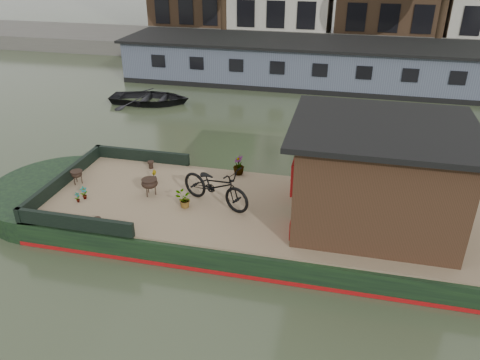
% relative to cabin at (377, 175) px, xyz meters
% --- Properties ---
extents(ground, '(120.00, 120.00, 0.00)m').
position_rel_cabin_xyz_m(ground, '(-2.19, 0.00, -1.88)').
color(ground, '#353E27').
rests_on(ground, ground).
extents(houseboat_hull, '(14.01, 4.02, 0.60)m').
position_rel_cabin_xyz_m(houseboat_hull, '(-3.52, 0.00, -1.60)').
color(houseboat_hull, black).
rests_on(houseboat_hull, ground).
extents(houseboat_deck, '(11.80, 3.80, 0.05)m').
position_rel_cabin_xyz_m(houseboat_deck, '(-2.19, 0.00, -1.25)').
color(houseboat_deck, '#79664B').
rests_on(houseboat_deck, houseboat_hull).
extents(bow_bulwark, '(3.00, 4.00, 0.35)m').
position_rel_cabin_xyz_m(bow_bulwark, '(-7.25, 0.00, -1.05)').
color(bow_bulwark, black).
rests_on(bow_bulwark, houseboat_deck).
extents(cabin, '(4.00, 3.50, 2.42)m').
position_rel_cabin_xyz_m(cabin, '(0.00, 0.00, 0.00)').
color(cabin, black).
rests_on(cabin, houseboat_deck).
extents(bicycle, '(2.13, 1.43, 1.06)m').
position_rel_cabin_xyz_m(bicycle, '(-3.80, -0.07, -0.70)').
color(bicycle, black).
rests_on(bicycle, houseboat_deck).
extents(potted_plant_a, '(0.21, 0.22, 0.35)m').
position_rel_cabin_xyz_m(potted_plant_a, '(-7.16, -0.60, -1.05)').
color(potted_plant_a, '#9F3C2D').
rests_on(potted_plant_a, houseboat_deck).
extents(potted_plant_b, '(0.22, 0.23, 0.34)m').
position_rel_cabin_xyz_m(potted_plant_b, '(-5.79, 0.71, -1.06)').
color(potted_plant_b, maroon).
rests_on(potted_plant_b, houseboat_deck).
extents(potted_plant_c, '(0.52, 0.51, 0.44)m').
position_rel_cabin_xyz_m(potted_plant_c, '(-4.52, -0.42, -1.01)').
color(potted_plant_c, maroon).
rests_on(potted_plant_c, houseboat_deck).
extents(potted_plant_d, '(0.43, 0.43, 0.56)m').
position_rel_cabin_xyz_m(potted_plant_d, '(-3.63, 1.70, -0.95)').
color(potted_plant_d, maroon).
rests_on(potted_plant_d, houseboat_deck).
extents(potted_plant_e, '(0.13, 0.16, 0.28)m').
position_rel_cabin_xyz_m(potted_plant_e, '(-7.24, -0.79, -1.09)').
color(potted_plant_e, brown).
rests_on(potted_plant_e, houseboat_deck).
extents(brazier_front, '(0.52, 0.52, 0.46)m').
position_rel_cabin_xyz_m(brazier_front, '(-5.60, -0.01, -1.00)').
color(brazier_front, black).
rests_on(brazier_front, houseboat_deck).
extents(brazier_rear, '(0.43, 0.43, 0.38)m').
position_rel_cabin_xyz_m(brazier_rear, '(-7.79, 0.14, -1.04)').
color(brazier_rear, black).
rests_on(brazier_rear, houseboat_deck).
extents(bollard_port, '(0.19, 0.19, 0.22)m').
position_rel_cabin_xyz_m(bollard_port, '(-6.21, 1.49, -1.12)').
color(bollard_port, black).
rests_on(bollard_port, houseboat_deck).
extents(bollard_stbd, '(0.19, 0.19, 0.22)m').
position_rel_cabin_xyz_m(bollard_stbd, '(-6.20, -1.70, -1.12)').
color(bollard_stbd, black).
rests_on(bollard_stbd, houseboat_deck).
extents(dinghy, '(3.82, 2.91, 0.74)m').
position_rel_cabin_xyz_m(dinghy, '(-9.48, 9.03, -1.51)').
color(dinghy, black).
rests_on(dinghy, ground).
extents(far_houseboat, '(20.40, 4.40, 2.11)m').
position_rel_cabin_xyz_m(far_houseboat, '(-2.19, 14.00, -0.91)').
color(far_houseboat, '#4A5263').
rests_on(far_houseboat, ground).
extents(quay, '(60.00, 6.00, 0.90)m').
position_rel_cabin_xyz_m(quay, '(-2.19, 20.50, -1.43)').
color(quay, '#47443F').
rests_on(quay, ground).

